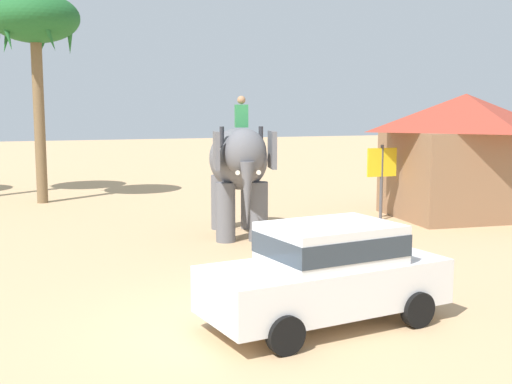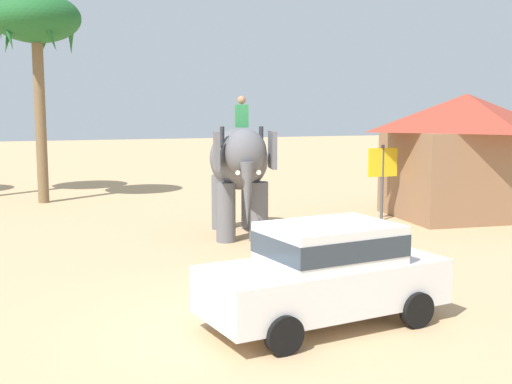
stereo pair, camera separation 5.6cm
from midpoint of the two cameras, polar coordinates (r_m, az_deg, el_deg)
ground_plane at (r=11.44m, az=-0.72°, el=-11.03°), size 120.00×120.00×0.00m
car_sedan_foreground at (r=11.06m, az=6.21°, el=-6.72°), size 4.33×2.38×1.70m
elephant_with_mahout at (r=18.17m, az=-1.36°, el=2.32°), size 2.22×4.00×3.88m
palm_tree_left_of_road at (r=25.88m, az=-18.41°, el=13.66°), size 3.20×3.20×7.67m
roadside_hut at (r=22.44m, az=17.68°, el=3.31°), size 5.28×4.54×4.00m
signboard_yellow at (r=21.12m, az=10.96°, el=2.10°), size 1.00×0.10×2.40m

